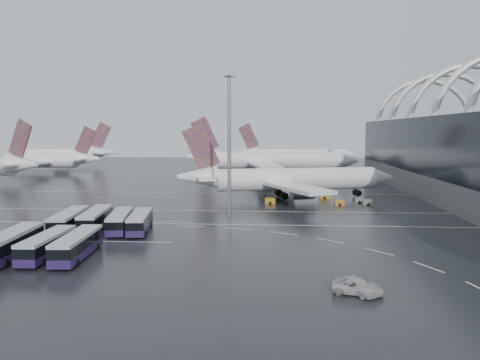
# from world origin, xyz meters

# --- Properties ---
(ground) EXTENTS (420.00, 420.00, 0.00)m
(ground) POSITION_xyz_m (0.00, 0.00, 0.00)
(ground) COLOR black
(ground) RESTS_ON ground
(lane_marking_near) EXTENTS (120.00, 0.25, 0.01)m
(lane_marking_near) POSITION_xyz_m (0.00, -2.00, 0.01)
(lane_marking_near) COLOR silver
(lane_marking_near) RESTS_ON ground
(lane_marking_mid) EXTENTS (120.00, 0.25, 0.01)m
(lane_marking_mid) POSITION_xyz_m (0.00, 12.00, 0.01)
(lane_marking_mid) COLOR silver
(lane_marking_mid) RESTS_ON ground
(lane_marking_far) EXTENTS (120.00, 0.25, 0.01)m
(lane_marking_far) POSITION_xyz_m (0.00, 40.00, 0.01)
(lane_marking_far) COLOR silver
(lane_marking_far) RESTS_ON ground
(bus_bay_line_south) EXTENTS (28.00, 0.25, 0.01)m
(bus_bay_line_south) POSITION_xyz_m (-24.00, -16.00, 0.01)
(bus_bay_line_south) COLOR silver
(bus_bay_line_south) RESTS_ON ground
(bus_bay_line_north) EXTENTS (28.00, 0.25, 0.01)m
(bus_bay_line_north) POSITION_xyz_m (-24.00, 0.00, 0.01)
(bus_bay_line_north) COLOR silver
(bus_bay_line_north) RESTS_ON ground
(airliner_main) EXTENTS (54.26, 46.86, 18.52)m
(airliner_main) POSITION_xyz_m (8.22, 30.84, 4.64)
(airliner_main) COLOR white
(airliner_main) RESTS_ON ground
(airliner_gate_b) EXTENTS (63.18, 57.00, 22.00)m
(airliner_gate_b) POSITION_xyz_m (3.80, 89.46, 5.51)
(airliner_gate_b) COLOR white
(airliner_gate_b) RESTS_ON ground
(airliner_gate_c) EXTENTS (56.72, 52.50, 20.26)m
(airliner_gate_c) POSITION_xyz_m (15.34, 136.92, 5.07)
(airliner_gate_c) COLOR white
(airliner_gate_c) RESTS_ON ground
(jet_remote_mid) EXTENTS (42.33, 34.02, 18.54)m
(jet_remote_mid) POSITION_xyz_m (-82.63, 95.87, 4.79)
(jet_remote_mid) COLOR white
(jet_remote_mid) RESTS_ON ground
(jet_remote_far) EXTENTS (46.78, 38.06, 20.80)m
(jet_remote_far) POSITION_xyz_m (-90.59, 126.02, 5.37)
(jet_remote_far) COLOR white
(jet_remote_far) RESTS_ON ground
(bus_row_near_a) EXTENTS (4.54, 13.70, 3.31)m
(bus_row_near_a) POSITION_xyz_m (-28.46, -9.74, 1.82)
(bus_row_near_a) COLOR #231542
(bus_row_near_a) RESTS_ON ground
(bus_row_near_b) EXTENTS (4.53, 13.55, 3.27)m
(bus_row_near_b) POSITION_xyz_m (-24.83, -7.68, 1.80)
(bus_row_near_b) COLOR #231542
(bus_row_near_b) RESTS_ON ground
(bus_row_near_c) EXTENTS (4.92, 12.84, 3.09)m
(bus_row_near_c) POSITION_xyz_m (-20.36, -8.54, 1.70)
(bus_row_near_c) COLOR #231542
(bus_row_near_c) RESTS_ON ground
(bus_row_near_d) EXTENTS (4.44, 12.65, 3.05)m
(bus_row_near_d) POSITION_xyz_m (-16.91, -8.70, 1.68)
(bus_row_near_d) COLOR #231542
(bus_row_near_d) RESTS_ON ground
(bus_row_far_a) EXTENTS (4.25, 14.22, 3.45)m
(bus_row_far_a) POSITION_xyz_m (-29.21, -25.98, 1.90)
(bus_row_far_a) COLOR #231542
(bus_row_far_a) RESTS_ON ground
(bus_row_far_b) EXTENTS (3.14, 12.48, 3.06)m
(bus_row_far_b) POSITION_xyz_m (-24.70, -25.15, 1.68)
(bus_row_far_b) COLOR #231542
(bus_row_far_b) RESTS_ON ground
(bus_row_far_c) EXTENTS (3.71, 12.99, 3.16)m
(bus_row_far_c) POSITION_xyz_m (-20.63, -25.20, 1.74)
(bus_row_far_c) COLOR #231542
(bus_row_far_c) RESTS_ON ground
(van_curve_a) EXTENTS (5.55, 3.43, 1.43)m
(van_curve_a) POSITION_xyz_m (13.53, -36.66, 0.72)
(van_curve_a) COLOR silver
(van_curve_a) RESTS_ON ground
(van_curve_b) EXTENTS (4.52, 5.14, 1.68)m
(van_curve_b) POSITION_xyz_m (13.44, -36.49, 0.84)
(van_curve_b) COLOR silver
(van_curve_b) RESTS_ON ground
(floodlight_mast) EXTENTS (2.12, 2.12, 27.65)m
(floodlight_mast) POSITION_xyz_m (-3.40, 5.97, 17.39)
(floodlight_mast) COLOR gray
(floodlight_mast) RESTS_ON ground
(gse_cart_belly_a) EXTENTS (2.09, 1.24, 1.14)m
(gse_cart_belly_a) POSITION_xyz_m (20.06, 21.31, 0.57)
(gse_cart_belly_a) COLOR orange
(gse_cart_belly_a) RESTS_ON ground
(gse_cart_belly_b) EXTENTS (2.01, 1.18, 1.09)m
(gse_cart_belly_b) POSITION_xyz_m (25.16, 25.14, 0.55)
(gse_cart_belly_b) COLOR slate
(gse_cart_belly_b) RESTS_ON ground
(gse_cart_belly_c) EXTENTS (2.33, 1.38, 1.27)m
(gse_cart_belly_c) POSITION_xyz_m (4.55, 22.61, 0.64)
(gse_cart_belly_c) COLOR orange
(gse_cart_belly_c) RESTS_ON ground
(gse_cart_belly_d) EXTENTS (2.17, 1.28, 1.18)m
(gse_cart_belly_d) POSITION_xyz_m (26.47, 22.10, 0.59)
(gse_cart_belly_d) COLOR slate
(gse_cart_belly_d) RESTS_ON ground
(gse_cart_belly_e) EXTENTS (2.35, 1.39, 1.28)m
(gse_cart_belly_e) POSITION_xyz_m (17.86, 31.38, 0.64)
(gse_cart_belly_e) COLOR orange
(gse_cart_belly_e) RESTS_ON ground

